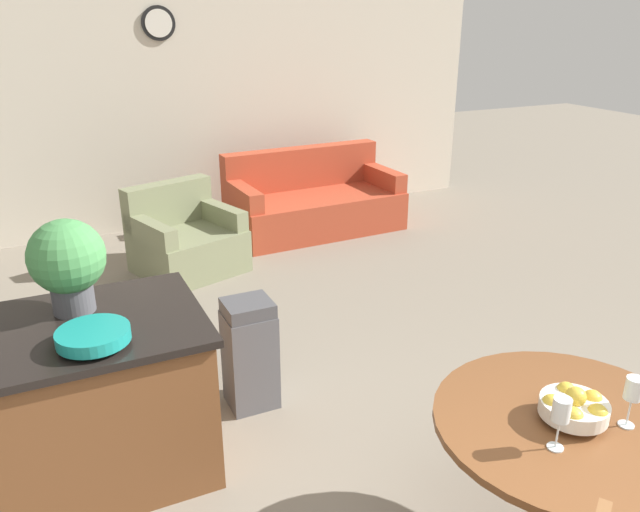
{
  "coord_description": "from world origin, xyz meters",
  "views": [
    {
      "loc": [
        -1.26,
        -0.65,
        2.33
      ],
      "look_at": [
        0.22,
        2.52,
        0.95
      ],
      "focal_mm": 35.0,
      "sensor_mm": 36.0,
      "label": 1
    }
  ],
  "objects_px": {
    "wine_glass_right": "(633,391)",
    "teal_bowl": "(93,336)",
    "dining_table": "(566,454)",
    "potted_plant": "(67,261)",
    "couch": "(313,203)",
    "trash_bin": "(250,354)",
    "wine_glass_left": "(561,412)",
    "armchair": "(186,242)",
    "fruit_bowl": "(574,407)",
    "kitchen_island": "(73,405)"
  },
  "relations": [
    {
      "from": "wine_glass_right",
      "to": "couch",
      "type": "relative_size",
      "value": 0.12
    },
    {
      "from": "kitchen_island",
      "to": "armchair",
      "type": "height_order",
      "value": "kitchen_island"
    },
    {
      "from": "wine_glass_left",
      "to": "couch",
      "type": "relative_size",
      "value": 0.12
    },
    {
      "from": "couch",
      "to": "armchair",
      "type": "distance_m",
      "value": 1.7
    },
    {
      "from": "fruit_bowl",
      "to": "wine_glass_right",
      "type": "bearing_deg",
      "value": -32.95
    },
    {
      "from": "dining_table",
      "to": "wine_glass_right",
      "type": "height_order",
      "value": "wine_glass_right"
    },
    {
      "from": "dining_table",
      "to": "armchair",
      "type": "xyz_separation_m",
      "value": [
        -0.65,
        4.06,
        -0.3
      ]
    },
    {
      "from": "couch",
      "to": "dining_table",
      "type": "bearing_deg",
      "value": -103.65
    },
    {
      "from": "wine_glass_right",
      "to": "dining_table",
      "type": "bearing_deg",
      "value": 146.76
    },
    {
      "from": "armchair",
      "to": "wine_glass_left",
      "type": "bearing_deg",
      "value": -101.34
    },
    {
      "from": "wine_glass_right",
      "to": "armchair",
      "type": "relative_size",
      "value": 0.21
    },
    {
      "from": "potted_plant",
      "to": "trash_bin",
      "type": "height_order",
      "value": "potted_plant"
    },
    {
      "from": "dining_table",
      "to": "kitchen_island",
      "type": "relative_size",
      "value": 0.82
    },
    {
      "from": "dining_table",
      "to": "trash_bin",
      "type": "xyz_separation_m",
      "value": [
        -0.82,
        1.72,
        -0.23
      ]
    },
    {
      "from": "wine_glass_left",
      "to": "trash_bin",
      "type": "height_order",
      "value": "wine_glass_left"
    },
    {
      "from": "dining_table",
      "to": "couch",
      "type": "height_order",
      "value": "couch"
    },
    {
      "from": "kitchen_island",
      "to": "trash_bin",
      "type": "bearing_deg",
      "value": 13.21
    },
    {
      "from": "couch",
      "to": "wine_glass_right",
      "type": "bearing_deg",
      "value": -101.3
    },
    {
      "from": "fruit_bowl",
      "to": "wine_glass_left",
      "type": "height_order",
      "value": "wine_glass_left"
    },
    {
      "from": "wine_glass_right",
      "to": "wine_glass_left",
      "type": "bearing_deg",
      "value": 177.38
    },
    {
      "from": "wine_glass_left",
      "to": "couch",
      "type": "distance_m",
      "value": 4.92
    },
    {
      "from": "dining_table",
      "to": "wine_glass_right",
      "type": "bearing_deg",
      "value": -33.24
    },
    {
      "from": "wine_glass_left",
      "to": "wine_glass_right",
      "type": "xyz_separation_m",
      "value": [
        0.37,
        -0.02,
        0.0
      ]
    },
    {
      "from": "wine_glass_right",
      "to": "kitchen_island",
      "type": "xyz_separation_m",
      "value": [
        -2.04,
        1.59,
        -0.47
      ]
    },
    {
      "from": "wine_glass_right",
      "to": "teal_bowl",
      "type": "distance_m",
      "value": 2.33
    },
    {
      "from": "dining_table",
      "to": "kitchen_island",
      "type": "distance_m",
      "value": 2.38
    },
    {
      "from": "wine_glass_right",
      "to": "armchair",
      "type": "bearing_deg",
      "value": 101.25
    },
    {
      "from": "wine_glass_left",
      "to": "armchair",
      "type": "height_order",
      "value": "wine_glass_left"
    },
    {
      "from": "dining_table",
      "to": "potted_plant",
      "type": "relative_size",
      "value": 2.31
    },
    {
      "from": "fruit_bowl",
      "to": "teal_bowl",
      "type": "height_order",
      "value": "teal_bowl"
    },
    {
      "from": "wine_glass_left",
      "to": "armchair",
      "type": "xyz_separation_m",
      "value": [
        -0.46,
        4.16,
        -0.64
      ]
    },
    {
      "from": "teal_bowl",
      "to": "potted_plant",
      "type": "bearing_deg",
      "value": 96.5
    },
    {
      "from": "dining_table",
      "to": "armchair",
      "type": "bearing_deg",
      "value": 99.13
    },
    {
      "from": "kitchen_island",
      "to": "couch",
      "type": "distance_m",
      "value": 4.24
    },
    {
      "from": "trash_bin",
      "to": "dining_table",
      "type": "bearing_deg",
      "value": -64.47
    },
    {
      "from": "fruit_bowl",
      "to": "wine_glass_left",
      "type": "distance_m",
      "value": 0.23
    },
    {
      "from": "dining_table",
      "to": "kitchen_island",
      "type": "xyz_separation_m",
      "value": [
        -1.86,
        1.48,
        -0.13
      ]
    },
    {
      "from": "wine_glass_left",
      "to": "potted_plant",
      "type": "relative_size",
      "value": 0.46
    },
    {
      "from": "couch",
      "to": "wine_glass_left",
      "type": "bearing_deg",
      "value": -105.58
    },
    {
      "from": "teal_bowl",
      "to": "armchair",
      "type": "height_order",
      "value": "teal_bowl"
    },
    {
      "from": "fruit_bowl",
      "to": "trash_bin",
      "type": "xyz_separation_m",
      "value": [
        -0.82,
        1.72,
        -0.47
      ]
    },
    {
      "from": "teal_bowl",
      "to": "kitchen_island",
      "type": "bearing_deg",
      "value": 118.51
    },
    {
      "from": "kitchen_island",
      "to": "potted_plant",
      "type": "distance_m",
      "value": 0.74
    },
    {
      "from": "wine_glass_left",
      "to": "dining_table",
      "type": "bearing_deg",
      "value": 28.0
    },
    {
      "from": "fruit_bowl",
      "to": "couch",
      "type": "bearing_deg",
      "value": 78.53
    },
    {
      "from": "kitchen_island",
      "to": "armchair",
      "type": "relative_size",
      "value": 1.27
    },
    {
      "from": "potted_plant",
      "to": "armchair",
      "type": "distance_m",
      "value": 2.81
    },
    {
      "from": "wine_glass_right",
      "to": "teal_bowl",
      "type": "bearing_deg",
      "value": 144.82
    },
    {
      "from": "wine_glass_left",
      "to": "trash_bin",
      "type": "distance_m",
      "value": 2.01
    },
    {
      "from": "dining_table",
      "to": "wine_glass_right",
      "type": "distance_m",
      "value": 0.4
    }
  ]
}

